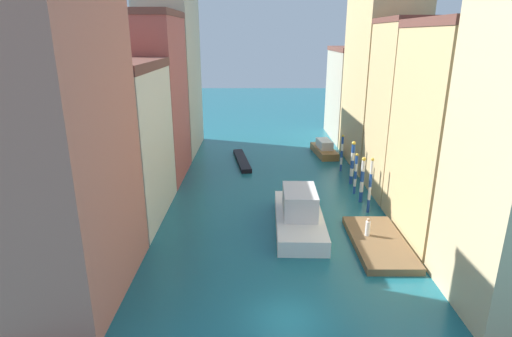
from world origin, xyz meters
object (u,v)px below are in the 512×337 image
mooring_pole_4 (344,153)px  gondola_black (244,160)px  motorboat_0 (326,149)px  mooring_pole_2 (358,173)px  mooring_pole_3 (354,162)px  waterfront_dock (381,243)px  person_on_dock (370,228)px  mooring_pole_0 (372,185)px  mooring_pole_1 (364,179)px  vaporetto_white (301,214)px

mooring_pole_4 → gondola_black: (-11.28, 3.24, -1.89)m
gondola_black → motorboat_0: motorboat_0 is taller
mooring_pole_2 → mooring_pole_3: (0.30, 2.79, 0.24)m
waterfront_dock → person_on_dock: (-0.70, 0.69, 0.89)m
mooring_pole_3 → mooring_pole_4: 4.16m
waterfront_dock → mooring_pole_2: bearing=86.9°
person_on_dock → mooring_pole_3: mooring_pole_3 is taller
person_on_dock → mooring_pole_2: mooring_pole_2 is taller
mooring_pole_0 → mooring_pole_1: (-0.08, 2.33, -0.30)m
waterfront_dock → mooring_pole_3: mooring_pole_3 is taller
mooring_pole_2 → gondola_black: mooring_pole_2 is taller
mooring_pole_0 → mooring_pole_4: (-0.13, 11.35, -0.36)m
vaporetto_white → mooring_pole_4: bearing=66.6°
waterfront_dock → mooring_pole_1: 8.57m
person_on_dock → mooring_pole_4: size_ratio=0.33×
person_on_dock → mooring_pole_0: size_ratio=0.28×
mooring_pole_4 → mooring_pole_0: bearing=-89.3°
mooring_pole_3 → vaporetto_white: size_ratio=0.46×
mooring_pole_2 → gondola_black: (-11.21, 10.19, -1.82)m
mooring_pole_0 → motorboat_0: bearing=93.1°
mooring_pole_2 → vaporetto_white: bearing=-129.8°
person_on_dock → gondola_black: 22.26m
mooring_pole_2 → motorboat_0: 13.74m
mooring_pole_3 → gondola_black: mooring_pole_3 is taller
mooring_pole_4 → motorboat_0: bearing=97.2°
mooring_pole_3 → person_on_dock: bearing=-97.1°
mooring_pole_3 → vaporetto_white: mooring_pole_3 is taller
mooring_pole_3 → mooring_pole_2: bearing=-96.1°
waterfront_dock → mooring_pole_0: bearing=82.7°
waterfront_dock → vaporetto_white: vaporetto_white is taller
person_on_dock → vaporetto_white: 5.39m
person_on_dock → mooring_pole_1: (1.38, 7.64, 1.06)m
mooring_pole_1 → person_on_dock: bearing=-100.2°
mooring_pole_4 → gondola_black: 11.89m
mooring_pole_4 → vaporetto_white: mooring_pole_4 is taller
mooring_pole_2 → gondola_black: 15.26m
person_on_dock → mooring_pole_4: 16.74m
person_on_dock → mooring_pole_0: bearing=74.6°
waterfront_dock → mooring_pole_3: (0.87, 13.19, 2.06)m
mooring_pole_4 → gondola_black: mooring_pole_4 is taller
mooring_pole_0 → mooring_pole_3: (0.10, 7.19, -0.18)m
waterfront_dock → vaporetto_white: 6.39m
mooring_pole_0 → gondola_black: (-11.41, 14.59, -2.25)m
person_on_dock → gondola_black: (-9.95, 19.89, -0.89)m
vaporetto_white → person_on_dock: bearing=-26.5°
mooring_pole_0 → vaporetto_white: 7.06m
mooring_pole_0 → waterfront_dock: bearing=-97.3°
person_on_dock → mooring_pole_0: 5.67m
gondola_black → motorboat_0: 11.00m
waterfront_dock → motorboat_0: 24.05m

